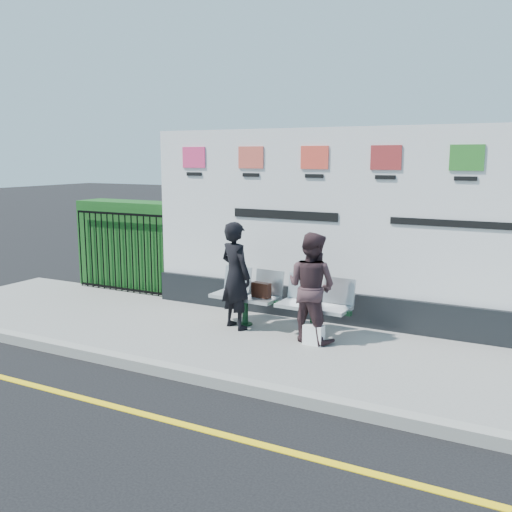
{
  "coord_description": "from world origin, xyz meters",
  "views": [
    {
      "loc": [
        2.69,
        -4.44,
        2.69
      ],
      "look_at": [
        -1.11,
        2.83,
        1.25
      ],
      "focal_mm": 40.0,
      "sensor_mm": 36.0,
      "label": 1
    }
  ],
  "objects_px": {
    "billboard": "(384,243)",
    "woman_right": "(311,287)",
    "bench": "(278,315)",
    "woman_left": "(236,275)"
  },
  "relations": [
    {
      "from": "billboard",
      "to": "woman_right",
      "type": "distance_m",
      "value": 1.39
    },
    {
      "from": "bench",
      "to": "woman_right",
      "type": "distance_m",
      "value": 0.84
    },
    {
      "from": "woman_right",
      "to": "billboard",
      "type": "bearing_deg",
      "value": -112.81
    },
    {
      "from": "bench",
      "to": "woman_left",
      "type": "distance_m",
      "value": 0.87
    },
    {
      "from": "woman_left",
      "to": "woman_right",
      "type": "relative_size",
      "value": 1.05
    },
    {
      "from": "woman_right",
      "to": "woman_left",
      "type": "bearing_deg",
      "value": 9.56
    },
    {
      "from": "bench",
      "to": "woman_left",
      "type": "bearing_deg",
      "value": -161.46
    },
    {
      "from": "bench",
      "to": "woman_left",
      "type": "relative_size",
      "value": 1.35
    },
    {
      "from": "bench",
      "to": "woman_left",
      "type": "height_order",
      "value": "woman_left"
    },
    {
      "from": "billboard",
      "to": "bench",
      "type": "distance_m",
      "value": 1.91
    }
  ]
}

